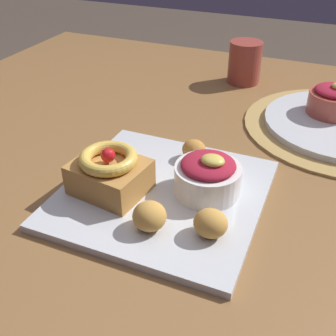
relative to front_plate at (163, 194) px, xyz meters
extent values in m
cube|color=brown|center=(-0.02, 0.20, -0.03)|extent=(1.27, 0.99, 0.04)
cylinder|color=brown|center=(-0.57, 0.61, -0.39)|extent=(0.07, 0.07, 0.69)
cube|color=silver|center=(0.00, 0.00, 0.00)|extent=(0.29, 0.29, 0.01)
cube|color=#B77F3D|center=(-0.07, -0.03, 0.03)|extent=(0.11, 0.10, 0.05)
torus|color=#E5BC4C|center=(-0.07, -0.03, 0.06)|extent=(0.10, 0.10, 0.02)
sphere|color=red|center=(-0.07, -0.03, 0.07)|extent=(0.02, 0.02, 0.02)
cylinder|color=white|center=(0.06, 0.02, 0.03)|extent=(0.10, 0.10, 0.04)
ellipsoid|color=#A31E33|center=(0.06, 0.02, 0.05)|extent=(0.08, 0.08, 0.02)
ellipsoid|color=#E5CC56|center=(0.07, 0.02, 0.07)|extent=(0.03, 0.03, 0.01)
ellipsoid|color=gold|center=(0.02, -0.08, 0.03)|extent=(0.04, 0.04, 0.04)
ellipsoid|color=#BC7F38|center=(0.01, 0.10, 0.02)|extent=(0.04, 0.04, 0.03)
ellipsoid|color=gold|center=(0.09, -0.06, 0.02)|extent=(0.04, 0.04, 0.04)
cylinder|color=#B24C3D|center=(0.21, 0.36, 0.03)|extent=(0.10, 0.10, 0.04)
ellipsoid|color=#A31E33|center=(0.21, 0.36, 0.06)|extent=(0.08, 0.08, 0.02)
cylinder|color=#993D33|center=(0.00, 0.50, 0.04)|extent=(0.08, 0.08, 0.10)
camera|label=1|loc=(0.20, -0.45, 0.37)|focal=43.81mm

